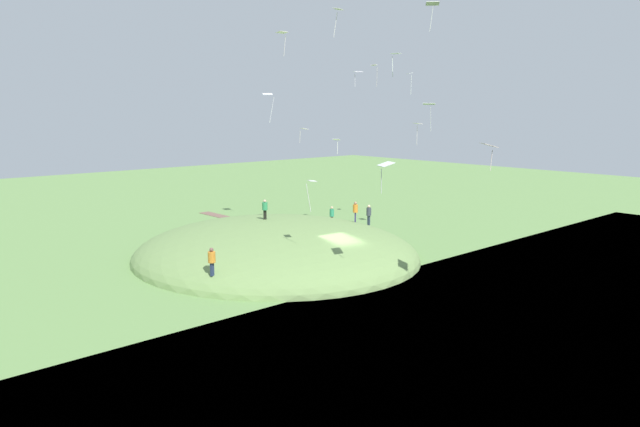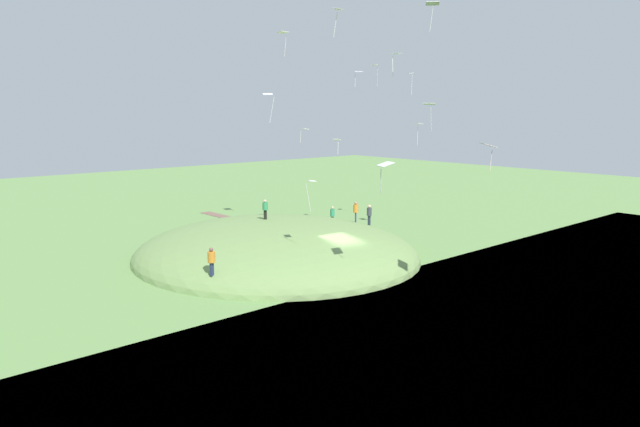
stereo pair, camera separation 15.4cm
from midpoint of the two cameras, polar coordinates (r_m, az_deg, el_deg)
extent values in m
plane|color=#658D4C|center=(41.53, 2.30, -5.56)|extent=(160.00, 160.00, 0.00)
ellipsoid|color=#6E8E50|center=(45.47, -4.28, -4.20)|extent=(23.11, 21.84, 5.41)
cube|color=brown|center=(59.36, -7.18, -0.87)|extent=(16.46, 1.79, 0.04)
cube|color=black|center=(46.15, -5.37, -0.11)|extent=(0.22, 0.27, 0.77)
cylinder|color=#2E8751|center=(46.04, -5.39, 0.73)|extent=(0.58, 0.58, 0.61)
sphere|color=tan|center=(45.97, -5.40, 1.25)|extent=(0.23, 0.23, 0.23)
cube|color=navy|center=(48.72, 3.66, -0.37)|extent=(0.25, 0.25, 0.84)
cylinder|color=orange|center=(48.59, 3.67, 0.50)|extent=(0.60, 0.60, 0.67)
sphere|color=#96785B|center=(48.51, 3.67, 1.04)|extent=(0.25, 0.25, 0.25)
cube|color=#293446|center=(49.94, 5.00, -0.69)|extent=(0.24, 0.15, 0.86)
cylinder|color=#363E46|center=(49.80, 5.01, 0.18)|extent=(0.46, 0.46, 0.68)
sphere|color=beige|center=(49.72, 5.02, 0.71)|extent=(0.26, 0.26, 0.26)
cube|color=brown|center=(54.70, 1.32, -0.74)|extent=(0.26, 0.23, 0.88)
cylinder|color=#2C8A61|center=(54.56, 1.32, 0.08)|extent=(0.58, 0.58, 0.70)
sphere|color=tan|center=(54.48, 1.32, 0.58)|extent=(0.26, 0.26, 0.26)
cube|color=#212D4D|center=(36.36, -10.59, -5.45)|extent=(0.23, 0.29, 0.86)
cylinder|color=orange|center=(36.16, -10.63, -4.28)|extent=(0.62, 0.62, 0.68)
sphere|color=brown|center=(36.05, -10.66, -3.55)|extent=(0.26, 0.26, 0.26)
cube|color=silver|center=(51.21, 5.54, 14.50)|extent=(0.65, 0.74, 0.08)
cylinder|color=silver|center=(51.29, 5.82, 13.39)|extent=(0.28, 0.27, 1.62)
cube|color=white|center=(38.78, 1.94, 19.67)|extent=(0.75, 0.86, 0.09)
cylinder|color=white|center=(38.79, 1.66, 18.24)|extent=(0.20, 0.19, 1.54)
cube|color=white|center=(52.00, 1.80, 7.37)|extent=(0.77, 0.67, 0.13)
cylinder|color=white|center=(51.80, 1.89, 6.54)|extent=(0.19, 0.21, 1.14)
cube|color=white|center=(33.10, 6.67, 4.90)|extent=(1.29, 1.12, 0.25)
cylinder|color=white|center=(33.27, 6.21, 3.21)|extent=(0.12, 0.16, 1.45)
cube|color=white|center=(52.90, -3.67, 17.55)|extent=(1.31, 1.06, 0.08)
cylinder|color=white|center=(52.74, -3.38, 16.30)|extent=(0.27, 0.08, 1.75)
cube|color=silver|center=(43.26, 7.69, 15.50)|extent=(0.78, 0.60, 0.04)
cylinder|color=silver|center=(43.06, 7.35, 14.29)|extent=(0.25, 0.18, 1.49)
cube|color=white|center=(42.57, -5.12, 11.76)|extent=(0.78, 0.87, 0.14)
cylinder|color=white|center=(42.65, -4.70, 10.24)|extent=(0.31, 0.27, 1.89)
cube|color=silver|center=(36.75, -0.68, 3.27)|extent=(0.76, 0.66, 0.06)
cylinder|color=silver|center=(36.82, -1.05, 1.57)|extent=(0.21, 0.27, 1.84)
cube|color=#F6DECE|center=(32.94, 16.54, 6.54)|extent=(1.35, 1.32, 0.23)
cylinder|color=#F6DECE|center=(33.09, 16.78, 5.07)|extent=(0.06, 0.17, 1.13)
cube|color=white|center=(55.56, 9.08, 13.61)|extent=(0.78, 0.70, 0.11)
cylinder|color=white|center=(55.31, 9.20, 12.52)|extent=(0.09, 0.06, 1.81)
cube|color=silver|center=(40.42, 11.26, 19.82)|extent=(1.03, 1.02, 0.17)
cylinder|color=silver|center=(40.05, 11.14, 18.46)|extent=(0.18, 0.13, 1.58)
cube|color=white|center=(53.38, -1.45, 8.43)|extent=(0.92, 0.74, 0.13)
cylinder|color=white|center=(53.47, -1.86, 7.63)|extent=(0.18, 0.09, 1.08)
cube|color=white|center=(42.22, 3.96, 13.91)|extent=(0.65, 0.74, 0.08)
cylinder|color=white|center=(42.21, 3.62, 13.10)|extent=(0.04, 0.05, 0.89)
cube|color=white|center=(44.49, 10.94, 10.66)|extent=(1.10, 1.02, 0.13)
cylinder|color=white|center=(44.32, 11.08, 9.19)|extent=(0.13, 0.28, 1.80)
cube|color=silver|center=(52.70, 9.81, 8.82)|extent=(0.97, 0.79, 0.10)
cylinder|color=silver|center=(52.90, 9.77, 7.66)|extent=(0.12, 0.13, 1.73)
cylinder|color=brown|center=(37.57, 3.17, -6.23)|extent=(0.14, 0.14, 1.28)
camera|label=1|loc=(0.08, -89.89, 0.02)|focal=32.16mm
camera|label=2|loc=(0.08, 90.11, -0.02)|focal=32.16mm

